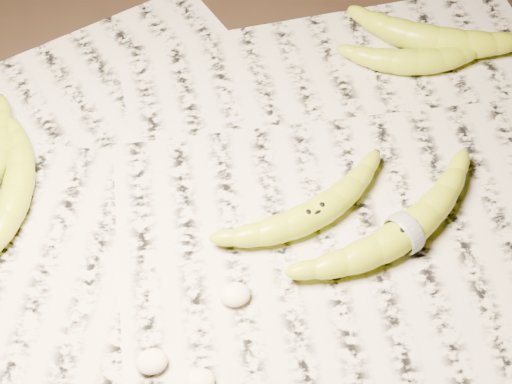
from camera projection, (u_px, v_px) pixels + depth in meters
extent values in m
plane|color=black|center=(254.00, 235.00, 0.79)|extent=(3.00, 3.00, 0.00)
cube|color=#BCB4A1|center=(234.00, 213.00, 0.80)|extent=(0.90, 0.70, 0.01)
torus|color=white|center=(405.00, 231.00, 0.76)|extent=(0.02, 0.05, 0.05)
ellipsoid|color=#FFEDC5|center=(151.00, 360.00, 0.69)|extent=(0.03, 0.03, 0.02)
ellipsoid|color=#FFEDC5|center=(200.00, 380.00, 0.68)|extent=(0.03, 0.02, 0.02)
ellipsoid|color=#FFEDC5|center=(235.00, 293.00, 0.73)|extent=(0.03, 0.03, 0.02)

